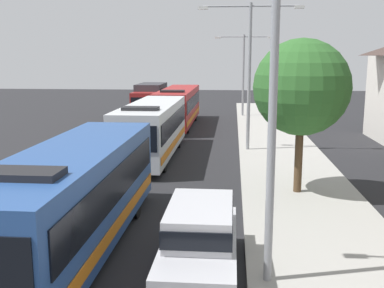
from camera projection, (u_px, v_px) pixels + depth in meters
name	position (u px, v px, depth m)	size (l,w,h in m)	color
bus_lead	(75.00, 195.00, 13.19)	(2.58, 10.73, 3.21)	#284C8C
bus_second_in_line	(153.00, 128.00, 25.86)	(2.58, 10.82, 3.21)	silver
bus_middle	(178.00, 106.00, 37.96)	(2.58, 12.33, 3.21)	maroon
white_suv	(200.00, 238.00, 11.74)	(1.86, 5.01, 1.90)	#B7B7BC
box_truck_oncoming	(150.00, 100.00, 43.30)	(2.35, 6.90, 3.15)	maroon
streetlamp_near	(274.00, 58.00, 10.44)	(6.37, 0.28, 8.83)	gray
streetlamp_mid	(250.00, 62.00, 26.78)	(6.02, 0.28, 8.50)	gray
streetlamp_far	(243.00, 66.00, 43.19)	(5.43, 0.28, 7.53)	gray
roadside_tree	(302.00, 88.00, 18.18)	(3.83, 3.83, 6.18)	#4C3823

